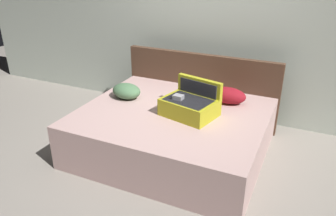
{
  "coord_description": "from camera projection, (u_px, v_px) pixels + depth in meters",
  "views": [
    {
      "loc": [
        1.35,
        -2.67,
        2.1
      ],
      "look_at": [
        0.0,
        0.27,
        0.61
      ],
      "focal_mm": 35.38,
      "sensor_mm": 36.0,
      "label": 1
    }
  ],
  "objects": [
    {
      "name": "headboard",
      "position": [
        200.0,
        88.0,
        4.48
      ],
      "size": [
        2.09,
        0.08,
        0.95
      ],
      "primitive_type": "cube",
      "color": "#4C3323",
      "rests_on": "ground"
    },
    {
      "name": "pillow_near_headboard",
      "position": [
        228.0,
        95.0,
        3.89
      ],
      "size": [
        0.43,
        0.24,
        0.19
      ],
      "primitive_type": "ellipsoid",
      "rotation": [
        0.0,
        0.0,
        -0.0
      ],
      "color": "maroon",
      "rests_on": "bed"
    },
    {
      "name": "ground_plane",
      "position": [
        158.0,
        169.0,
        3.59
      ],
      "size": [
        12.0,
        12.0,
        0.0
      ],
      "primitive_type": "plane",
      "color": "gray"
    },
    {
      "name": "hard_case_large",
      "position": [
        190.0,
        105.0,
        3.59
      ],
      "size": [
        0.64,
        0.54,
        0.37
      ],
      "rotation": [
        0.0,
        0.0,
        -0.24
      ],
      "color": "gold",
      "rests_on": "bed"
    },
    {
      "name": "back_wall",
      "position": [
        211.0,
        22.0,
        4.41
      ],
      "size": [
        8.0,
        0.1,
        2.6
      ],
      "primitive_type": "cube",
      "color": "#B7C1B2",
      "rests_on": "ground"
    },
    {
      "name": "bed",
      "position": [
        173.0,
        132.0,
        3.81
      ],
      "size": [
        2.05,
        1.74,
        0.51
      ],
      "primitive_type": "cube",
      "color": "#BC9993",
      "rests_on": "ground"
    },
    {
      "name": "pillow_center_head",
      "position": [
        126.0,
        91.0,
        4.03
      ],
      "size": [
        0.41,
        0.34,
        0.18
      ],
      "primitive_type": "ellipsoid",
      "rotation": [
        0.0,
        0.0,
        -0.17
      ],
      "color": "#4C724C",
      "rests_on": "bed"
    }
  ]
}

